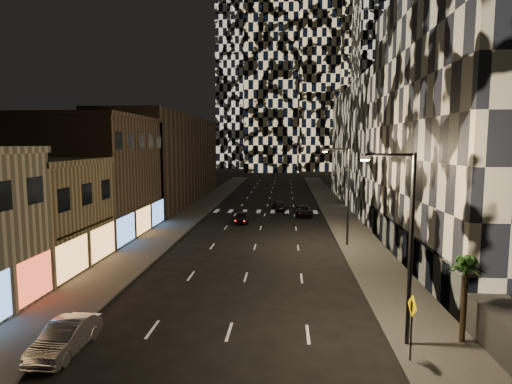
# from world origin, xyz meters

# --- Properties ---
(sidewalk_left) EXTENTS (4.00, 120.00, 0.15)m
(sidewalk_left) POSITION_xyz_m (-10.00, 50.00, 0.07)
(sidewalk_left) COLOR #47443F
(sidewalk_left) RESTS_ON ground
(sidewalk_right) EXTENTS (4.00, 120.00, 0.15)m
(sidewalk_right) POSITION_xyz_m (10.00, 50.00, 0.07)
(sidewalk_right) COLOR #47443F
(sidewalk_right) RESTS_ON ground
(curb_left) EXTENTS (0.20, 120.00, 0.15)m
(curb_left) POSITION_xyz_m (-7.90, 50.00, 0.07)
(curb_left) COLOR #4C4C47
(curb_left) RESTS_ON ground
(curb_right) EXTENTS (0.20, 120.00, 0.15)m
(curb_right) POSITION_xyz_m (7.90, 50.00, 0.07)
(curb_right) COLOR #4C4C47
(curb_right) RESTS_ON ground
(retail_tan) EXTENTS (10.00, 10.00, 8.00)m
(retail_tan) POSITION_xyz_m (-17.00, 21.00, 4.00)
(retail_tan) COLOR olive
(retail_tan) RESTS_ON ground
(retail_brown) EXTENTS (10.00, 15.00, 12.00)m
(retail_brown) POSITION_xyz_m (-17.00, 33.50, 6.00)
(retail_brown) COLOR #473728
(retail_brown) RESTS_ON ground
(retail_filler_left) EXTENTS (10.00, 40.00, 14.00)m
(retail_filler_left) POSITION_xyz_m (-17.00, 60.00, 7.00)
(retail_filler_left) COLOR #473728
(retail_filler_left) RESTS_ON ground
(midrise_right) EXTENTS (16.00, 25.00, 22.00)m
(midrise_right) POSITION_xyz_m (20.00, 24.50, 11.00)
(midrise_right) COLOR #232326
(midrise_right) RESTS_ON ground
(midrise_base) EXTENTS (0.60, 25.00, 3.00)m
(midrise_base) POSITION_xyz_m (12.30, 24.50, 1.50)
(midrise_base) COLOR #383838
(midrise_base) RESTS_ON ground
(midrise_filler_right) EXTENTS (16.00, 40.00, 18.00)m
(midrise_filler_right) POSITION_xyz_m (20.00, 57.00, 9.00)
(midrise_filler_right) COLOR #232326
(midrise_filler_right) RESTS_ON ground
(tower_right_mid) EXTENTS (20.00, 20.00, 100.00)m
(tower_right_mid) POSITION_xyz_m (35.00, 135.00, 50.00)
(tower_right_mid) COLOR black
(tower_right_mid) RESTS_ON ground
(tower_left_back) EXTENTS (24.00, 24.00, 120.00)m
(tower_left_back) POSITION_xyz_m (-12.00, 165.00, 60.00)
(tower_left_back) COLOR black
(tower_left_back) RESTS_ON ground
(tower_center_low) EXTENTS (18.00, 18.00, 95.00)m
(tower_center_low) POSITION_xyz_m (-2.00, 140.00, 47.50)
(tower_center_low) COLOR black
(tower_center_low) RESTS_ON ground
(streetlight_near) EXTENTS (2.55, 0.25, 9.00)m
(streetlight_near) POSITION_xyz_m (8.35, 10.00, 5.35)
(streetlight_near) COLOR black
(streetlight_near) RESTS_ON sidewalk_right
(streetlight_far) EXTENTS (2.55, 0.25, 9.00)m
(streetlight_far) POSITION_xyz_m (8.35, 30.00, 5.35)
(streetlight_far) COLOR black
(streetlight_far) RESTS_ON sidewalk_right
(car_silver_parked) EXTENTS (1.65, 4.42, 1.44)m
(car_silver_parked) POSITION_xyz_m (-7.20, 8.33, 0.72)
(car_silver_parked) COLOR #9E9DA2
(car_silver_parked) RESTS_ON ground
(car_dark_midlane) EXTENTS (1.90, 4.18, 1.39)m
(car_dark_midlane) POSITION_xyz_m (-2.48, 40.99, 0.70)
(car_dark_midlane) COLOR black
(car_dark_midlane) RESTS_ON ground
(car_dark_oncoming) EXTENTS (2.23, 4.45, 1.24)m
(car_dark_oncoming) POSITION_xyz_m (1.96, 51.51, 0.62)
(car_dark_oncoming) COLOR black
(car_dark_oncoming) RESTS_ON ground
(car_dark_rightlane) EXTENTS (2.52, 4.99, 1.35)m
(car_dark_rightlane) POSITION_xyz_m (5.10, 46.49, 0.68)
(car_dark_rightlane) COLOR black
(car_dark_rightlane) RESTS_ON ground
(ped_sign) EXTENTS (0.10, 0.98, 2.94)m
(ped_sign) POSITION_xyz_m (8.30, 8.41, 2.17)
(ped_sign) COLOR black
(ped_sign) RESTS_ON sidewalk_right
(palm_tree) EXTENTS (2.13, 2.10, 4.17)m
(palm_tree) POSITION_xyz_m (11.29, 10.42, 3.59)
(palm_tree) COLOR #47331E
(palm_tree) RESTS_ON sidewalk_right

